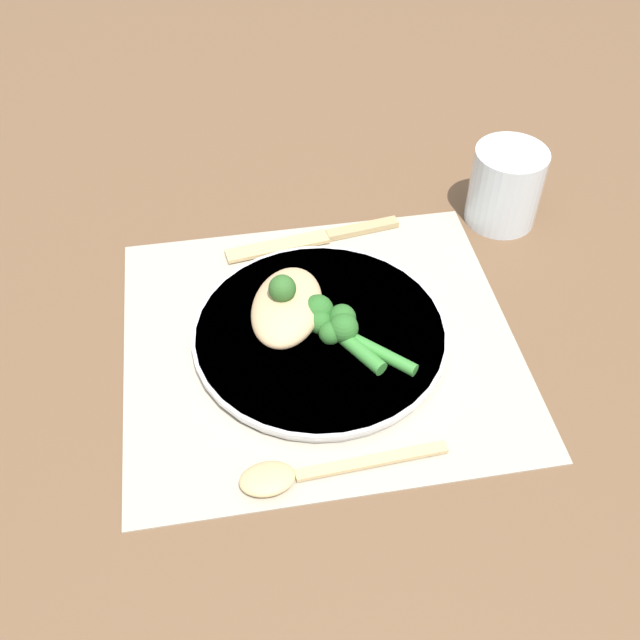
{
  "coord_description": "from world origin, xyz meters",
  "views": [
    {
      "loc": [
        -0.08,
        -0.49,
        0.56
      ],
      "look_at": [
        0.0,
        0.0,
        0.03
      ],
      "focal_mm": 42.0,
      "sensor_mm": 36.0,
      "label": 1
    }
  ],
  "objects": [
    {
      "name": "placemat",
      "position": [
        0.0,
        0.0,
        0.0
      ],
      "size": [
        0.39,
        0.35,
        0.0
      ],
      "color": "#B2A893",
      "rests_on": "ground_plane"
    },
    {
      "name": "broccoli_stalk_left",
      "position": [
        0.02,
        -0.02,
        0.03
      ],
      "size": [
        0.09,
        0.09,
        0.03
      ],
      "rotation": [
        0.0,
        0.0,
        7.07
      ],
      "color": "#3D8E38",
      "rests_on": "plate"
    },
    {
      "name": "plate",
      "position": [
        0.0,
        0.0,
        0.01
      ],
      "size": [
        0.25,
        0.25,
        0.01
      ],
      "color": "white",
      "rests_on": "placemat"
    },
    {
      "name": "broccoli_stalk_right",
      "position": [
        0.01,
        0.0,
        0.03
      ],
      "size": [
        0.08,
        0.08,
        0.03
      ],
      "rotation": [
        0.0,
        0.0,
        7.11
      ],
      "color": "#3D8E38",
      "rests_on": "plate"
    },
    {
      "name": "spoon",
      "position": [
        -0.05,
        -0.15,
        0.01
      ],
      "size": [
        0.18,
        0.04,
        0.01
      ],
      "rotation": [
        0.0,
        0.0,
        1.62
      ],
      "color": "tan",
      "rests_on": "placemat"
    },
    {
      "name": "water_glass",
      "position": [
        0.24,
        0.16,
        0.05
      ],
      "size": [
        0.08,
        0.08,
        0.09
      ],
      "color": "silver",
      "rests_on": "ground_plane"
    },
    {
      "name": "knife",
      "position": [
        0.02,
        0.15,
        0.01
      ],
      "size": [
        0.2,
        0.05,
        0.01
      ],
      "rotation": [
        0.0,
        0.0,
        1.71
      ],
      "color": "tan",
      "rests_on": "placemat"
    },
    {
      "name": "chicken_fillet",
      "position": [
        -0.03,
        0.02,
        0.03
      ],
      "size": [
        0.1,
        0.13,
        0.03
      ],
      "rotation": [
        0.0,
        0.0,
        4.39
      ],
      "color": "tan",
      "rests_on": "plate"
    },
    {
      "name": "broccoli_stalk_rear",
      "position": [
        -0.01,
        0.02,
        0.03
      ],
      "size": [
        0.09,
        0.13,
        0.03
      ],
      "rotation": [
        0.0,
        0.0,
        6.83
      ],
      "color": "#3D8E38",
      "rests_on": "plate"
    },
    {
      "name": "ground_plane",
      "position": [
        0.0,
        0.0,
        0.0
      ],
      "size": [
        3.0,
        3.0,
        0.0
      ],
      "primitive_type": "plane",
      "color": "brown"
    },
    {
      "name": "pesto_dollop_primary",
      "position": [
        -0.03,
        0.02,
        0.06
      ],
      "size": [
        0.03,
        0.03,
        0.03
      ],
      "color": "#336628",
      "rests_on": "chicken_fillet"
    }
  ]
}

